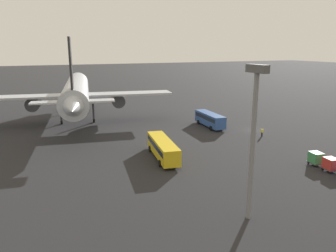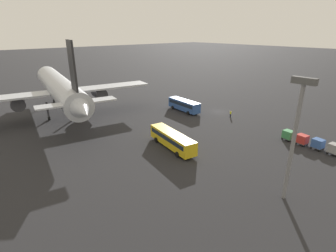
{
  "view_description": "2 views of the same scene",
  "coord_description": "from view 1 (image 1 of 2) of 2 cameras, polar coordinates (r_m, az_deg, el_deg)",
  "views": [
    {
      "loc": [
        -56.39,
        44.98,
        17.76
      ],
      "look_at": [
        -6.36,
        23.03,
        4.57
      ],
      "focal_mm": 35.0,
      "sensor_mm": 36.0,
      "label": 1
    },
    {
      "loc": [
        -43.18,
        55.51,
        21.24
      ],
      "look_at": [
        -5.54,
        23.15,
        2.89
      ],
      "focal_mm": 28.0,
      "sensor_mm": 36.0,
      "label": 2
    }
  ],
  "objects": [
    {
      "name": "airplane",
      "position": [
        81.71,
        -15.69,
        5.76
      ],
      "size": [
        53.1,
        45.51,
        19.54
      ],
      "rotation": [
        0.0,
        0.0,
        -0.17
      ],
      "color": "#B2B7C1",
      "rests_on": "ground"
    },
    {
      "name": "cargo_cart_green",
      "position": [
        55.42,
        24.35,
        -5.07
      ],
      "size": [
        2.24,
        1.98,
        2.06
      ],
      "rotation": [
        0.0,
        0.0,
        -0.16
      ],
      "color": "#38383D",
      "rests_on": "ground"
    },
    {
      "name": "ground_plane",
      "position": [
        74.28,
        14.45,
        -0.69
      ],
      "size": [
        600.0,
        600.0,
        0.0
      ],
      "primitive_type": "plane",
      "color": "#232326"
    },
    {
      "name": "shuttle_bus_near",
      "position": [
        75.32,
        7.3,
        1.28
      ],
      "size": [
        10.74,
        3.52,
        3.1
      ],
      "rotation": [
        0.0,
        0.0,
        -0.07
      ],
      "color": "#2D5199",
      "rests_on": "ground"
    },
    {
      "name": "cargo_cart_red",
      "position": [
        53.55,
        26.49,
        -5.92
      ],
      "size": [
        2.24,
        1.98,
        2.06
      ],
      "rotation": [
        0.0,
        0.0,
        -0.16
      ],
      "color": "#38383D",
      "rests_on": "ground"
    },
    {
      "name": "worker_person",
      "position": [
        69.39,
        16.06,
        -1.05
      ],
      "size": [
        0.38,
        0.38,
        1.74
      ],
      "color": "#1E1E2D",
      "rests_on": "ground"
    },
    {
      "name": "shuttle_bus_far",
      "position": [
        53.65,
        -0.92,
        -3.71
      ],
      "size": [
        12.57,
        4.59,
        3.01
      ],
      "rotation": [
        0.0,
        0.0,
        -0.16
      ],
      "color": "gold",
      "rests_on": "ground"
    },
    {
      "name": "light_pole",
      "position": [
        33.74,
        14.69,
        -0.14
      ],
      "size": [
        2.8,
        0.7,
        16.15
      ],
      "color": "slate",
      "rests_on": "ground"
    }
  ]
}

